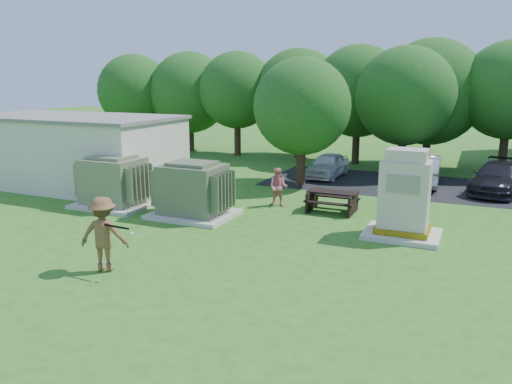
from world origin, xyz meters
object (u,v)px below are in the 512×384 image
at_px(person_at_picnic, 278,187).
at_px(car_dark, 498,178).
at_px(transformer_left, 114,183).
at_px(transformer_right, 193,191).
at_px(picnic_table, 332,199).
at_px(batter, 104,234).
at_px(car_silver_a, 422,170).
at_px(car_white, 328,165).
at_px(generator_cabinet, 404,199).

relative_size(person_at_picnic, car_dark, 0.33).
xyz_separation_m(transformer_left, car_dark, (14.18, 9.11, -0.29)).
bearing_deg(transformer_right, picnic_table, 31.06).
relative_size(batter, car_silver_a, 0.45).
relative_size(transformer_left, car_silver_a, 0.66).
height_order(transformer_right, car_white, transformer_right).
height_order(transformer_right, batter, transformer_right).
relative_size(transformer_right, person_at_picnic, 1.90).
height_order(transformer_right, person_at_picnic, transformer_right).
bearing_deg(generator_cabinet, person_at_picnic, 158.67).
bearing_deg(person_at_picnic, transformer_left, -161.15).
relative_size(car_white, car_dark, 0.78).
height_order(car_white, car_dark, car_dark).
bearing_deg(person_at_picnic, picnic_table, -3.13).
relative_size(generator_cabinet, person_at_picnic, 1.84).
bearing_deg(transformer_left, car_white, 56.97).
bearing_deg(car_dark, transformer_right, -128.91).
distance_m(transformer_left, car_silver_a, 14.42).
height_order(car_white, car_silver_a, car_silver_a).
xyz_separation_m(transformer_left, batter, (4.35, -5.63, 0.05)).
bearing_deg(transformer_right, car_dark, 41.00).
xyz_separation_m(transformer_right, car_silver_a, (7.17, 9.47, -0.22)).
xyz_separation_m(car_white, car_dark, (8.03, -0.35, 0.06)).
xyz_separation_m(transformer_right, car_dark, (10.48, 9.11, -0.29)).
bearing_deg(transformer_right, car_silver_a, 52.85).
bearing_deg(batter, car_silver_a, -131.27).
distance_m(batter, car_white, 15.21).
bearing_deg(car_silver_a, generator_cabinet, 89.38).
distance_m(batter, person_at_picnic, 8.49).
distance_m(transformer_left, generator_cabinet, 11.25).
distance_m(transformer_right, generator_cabinet, 7.57).
xyz_separation_m(car_silver_a, car_dark, (3.31, -0.36, -0.06)).
bearing_deg(generator_cabinet, car_white, 119.97).
height_order(picnic_table, person_at_picnic, person_at_picnic).
xyz_separation_m(generator_cabinet, picnic_table, (-2.95, 2.09, -0.76)).
relative_size(batter, car_dark, 0.43).
bearing_deg(car_white, car_silver_a, 2.32).
height_order(person_at_picnic, car_silver_a, person_at_picnic).
bearing_deg(picnic_table, batter, -115.10).
bearing_deg(person_at_picnic, batter, -106.66).
height_order(person_at_picnic, car_white, person_at_picnic).
bearing_deg(car_dark, car_silver_a, -176.04).
bearing_deg(generator_cabinet, car_silver_a, 92.32).
xyz_separation_m(transformer_left, generator_cabinet, (11.23, 0.66, 0.30)).
relative_size(picnic_table, batter, 0.93).
distance_m(transformer_right, batter, 5.67).
distance_m(transformer_right, picnic_table, 5.36).
relative_size(generator_cabinet, car_silver_a, 0.64).
distance_m(generator_cabinet, batter, 9.33).
height_order(transformer_left, car_dark, transformer_left).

